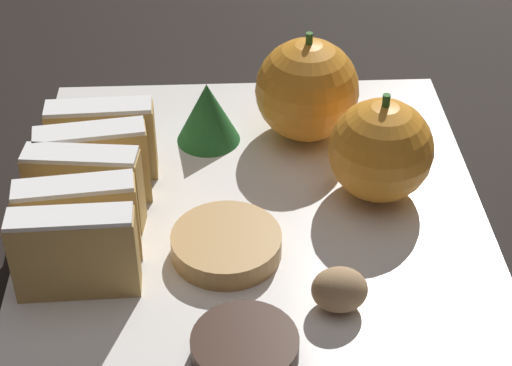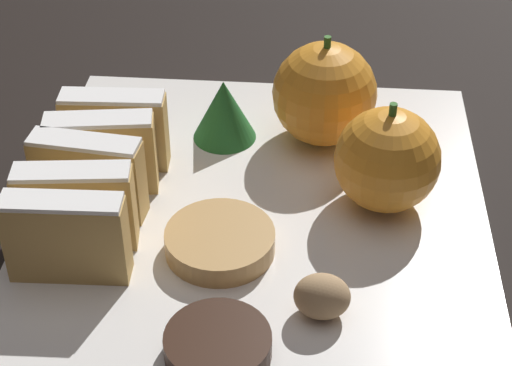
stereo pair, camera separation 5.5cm
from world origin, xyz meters
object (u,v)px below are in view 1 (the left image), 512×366
chocolate_cookie (245,348)px  orange_near (307,90)px  orange_far (381,150)px  walnut (340,290)px

chocolate_cookie → orange_near: bearing=76.2°
orange_near → chocolate_cookie: 0.23m
orange_far → walnut: size_ratio=2.37×
orange_far → walnut: (-0.04, -0.11, -0.02)m
orange_far → chocolate_cookie: size_ratio=1.31×
orange_far → walnut: 0.12m
chocolate_cookie → orange_far: bearing=56.3°
orange_near → walnut: (0.00, -0.18, -0.02)m
walnut → chocolate_cookie: walnut is taller
orange_near → chocolate_cookie: bearing=-103.8°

